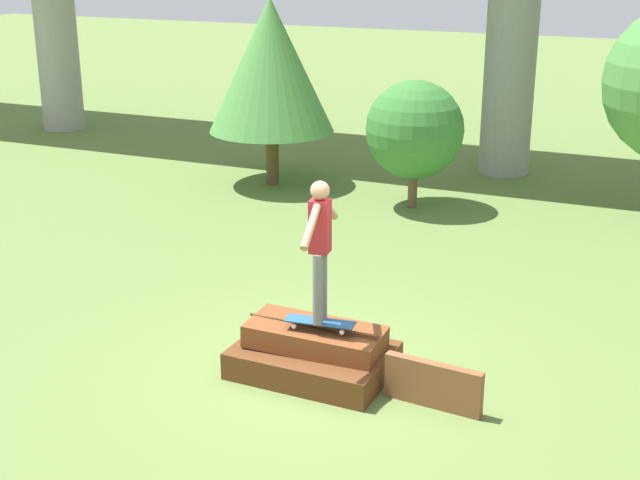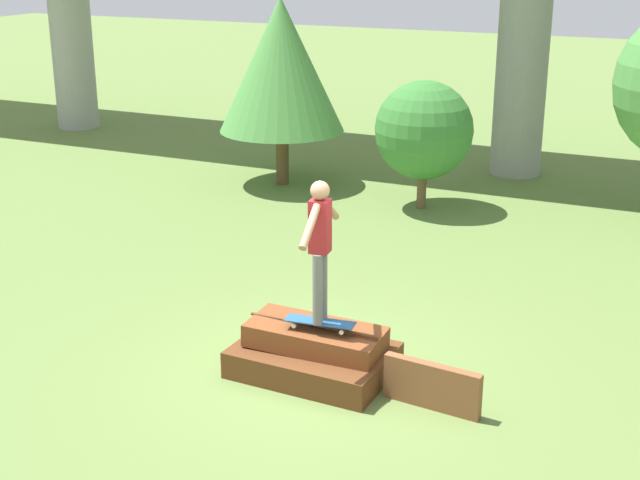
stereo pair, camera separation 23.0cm
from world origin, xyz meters
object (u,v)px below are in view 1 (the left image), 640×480
at_px(tree_behind_left, 271,65).
at_px(tree_behind_right, 415,130).
at_px(skater, 320,241).
at_px(skateboard, 320,322).

distance_m(tree_behind_left, tree_behind_right, 3.43).
xyz_separation_m(skater, tree_behind_left, (-4.41, 7.67, 0.78)).
height_order(skateboard, tree_behind_right, tree_behind_right).
relative_size(skater, tree_behind_left, 0.44).
height_order(skater, tree_behind_left, tree_behind_left).
distance_m(skater, tree_behind_right, 7.29).
bearing_deg(tree_behind_left, skater, -60.09).
bearing_deg(skateboard, skater, 0.00).
distance_m(skateboard, tree_behind_left, 9.03).
height_order(skater, tree_behind_right, tree_behind_right).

